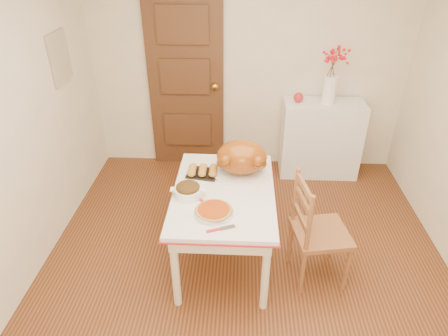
# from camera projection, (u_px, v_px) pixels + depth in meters

# --- Properties ---
(floor) EXTENTS (3.50, 4.00, 0.00)m
(floor) POSITION_uv_depth(u_px,v_px,m) (245.00, 281.00, 3.25)
(floor) COLOR #402011
(floor) RESTS_ON ground
(wall_back) EXTENTS (3.50, 0.00, 2.50)m
(wall_back) POSITION_uv_depth(u_px,v_px,m) (249.00, 62.00, 4.32)
(wall_back) COLOR beige
(wall_back) RESTS_ON ground
(door_back) EXTENTS (0.85, 0.06, 2.06)m
(door_back) POSITION_uv_depth(u_px,v_px,m) (186.00, 81.00, 4.44)
(door_back) COLOR #3F2717
(door_back) RESTS_ON ground
(photo_board) EXTENTS (0.03, 0.35, 0.45)m
(photo_board) POSITION_uv_depth(u_px,v_px,m) (60.00, 57.00, 3.58)
(photo_board) COLOR beige
(photo_board) RESTS_ON ground
(sideboard) EXTENTS (0.88, 0.39, 0.88)m
(sideboard) POSITION_uv_depth(u_px,v_px,m) (320.00, 139.00, 4.51)
(sideboard) COLOR silver
(sideboard) RESTS_ON floor
(kitchen_table) EXTENTS (0.82, 1.20, 0.72)m
(kitchen_table) POSITION_uv_depth(u_px,v_px,m) (224.00, 226.00, 3.31)
(kitchen_table) COLOR silver
(kitchen_table) RESTS_ON floor
(chair_oak) EXTENTS (0.48, 0.48, 0.95)m
(chair_oak) POSITION_uv_depth(u_px,v_px,m) (321.00, 231.00, 3.08)
(chair_oak) COLOR brown
(chair_oak) RESTS_ON floor
(berry_vase) EXTENTS (0.32, 0.32, 0.62)m
(berry_vase) POSITION_uv_depth(u_px,v_px,m) (332.00, 75.00, 4.12)
(berry_vase) COLOR white
(berry_vase) RESTS_ON sideboard
(apple) EXTENTS (0.11, 0.11, 0.11)m
(apple) POSITION_uv_depth(u_px,v_px,m) (298.00, 97.00, 4.27)
(apple) COLOR red
(apple) RESTS_ON sideboard
(turkey_platter) EXTENTS (0.58, 0.52, 0.31)m
(turkey_platter) POSITION_uv_depth(u_px,v_px,m) (242.00, 159.00, 3.25)
(turkey_platter) COLOR #934414
(turkey_platter) RESTS_ON kitchen_table
(pumpkin_pie) EXTENTS (0.33, 0.33, 0.06)m
(pumpkin_pie) POSITION_uv_depth(u_px,v_px,m) (214.00, 211.00, 2.85)
(pumpkin_pie) COLOR #98370B
(pumpkin_pie) RESTS_ON kitchen_table
(stuffing_dish) EXTENTS (0.30, 0.25, 0.11)m
(stuffing_dish) POSITION_uv_depth(u_px,v_px,m) (188.00, 190.00, 3.04)
(stuffing_dish) COLOR #4F300F
(stuffing_dish) RESTS_ON kitchen_table
(rolls_tray) EXTENTS (0.28, 0.24, 0.07)m
(rolls_tray) POSITION_uv_depth(u_px,v_px,m) (203.00, 171.00, 3.32)
(rolls_tray) COLOR #AF7C2B
(rolls_tray) RESTS_ON kitchen_table
(pie_server) EXTENTS (0.21, 0.13, 0.01)m
(pie_server) POSITION_uv_depth(u_px,v_px,m) (221.00, 229.00, 2.72)
(pie_server) COLOR silver
(pie_server) RESTS_ON kitchen_table
(carving_knife) EXTENTS (0.22, 0.25, 0.01)m
(carving_knife) POSITION_uv_depth(u_px,v_px,m) (205.00, 203.00, 2.97)
(carving_knife) COLOR silver
(carving_knife) RESTS_ON kitchen_table
(drinking_glass) EXTENTS (0.09, 0.09, 0.12)m
(drinking_glass) POSITION_uv_depth(u_px,v_px,m) (229.00, 153.00, 3.54)
(drinking_glass) COLOR white
(drinking_glass) RESTS_ON kitchen_table
(shaker_pair) EXTENTS (0.09, 0.05, 0.08)m
(shaker_pair) POSITION_uv_depth(u_px,v_px,m) (261.00, 161.00, 3.45)
(shaker_pair) COLOR white
(shaker_pair) RESTS_ON kitchen_table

